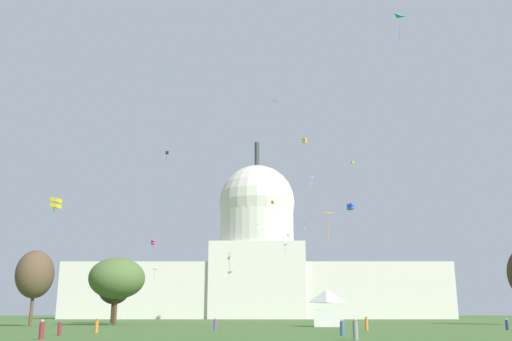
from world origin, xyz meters
TOP-DOWN VIEW (x-y plane):
  - capitol_building at (-4.63, 183.76)m, footprint 137.17×28.62m
  - event_tent at (6.74, 69.81)m, footprint 4.97×5.46m
  - tree_west_mid at (-42.99, 72.06)m, footprint 6.46×7.06m
  - tree_west_near at (-30.68, 79.62)m, footprint 13.70×13.40m
  - tree_west_far at (-35.38, 97.08)m, footprint 8.55×7.92m
  - person_navy_back_right at (28.64, 52.22)m, footprint 0.42×0.42m
  - person_purple_back_left at (-10.24, 49.15)m, footprint 0.42×0.42m
  - person_orange_mid_right at (-23.39, 41.60)m, footprint 0.57×0.57m
  - person_grey_lawn_far_right at (3.51, 24.15)m, footprint 0.60×0.60m
  - person_denim_front_center at (3.74, 33.26)m, footprint 0.56×0.56m
  - person_orange_near_tree_east at (9.19, 48.84)m, footprint 0.52×0.52m
  - person_maroon_edge_west at (-23.63, 25.15)m, footprint 0.56×0.56m
  - person_maroon_lawn_far_left at (-24.88, 33.42)m, footprint 0.47×0.47m
  - kite_orange_low at (3.49, 37.90)m, footprint 1.12×0.99m
  - kite_cyan_mid at (-4.16, 159.53)m, footprint 1.42×1.35m
  - kite_blue_low at (8.90, 55.37)m, footprint 1.19×1.18m
  - kite_magenta_low at (-27.58, 97.54)m, footprint 1.04×1.05m
  - kite_green_high at (-38.21, 89.98)m, footprint 1.57×0.96m
  - kite_black_high at (-33.28, 145.33)m, footprint 1.06×0.27m
  - kite_white_high at (12.24, 141.42)m, footprint 1.31×0.76m
  - kite_yellow_low at (-27.56, 36.63)m, footprint 1.23×1.18m
  - kite_red_high at (-1.33, 80.62)m, footprint 1.29×1.28m
  - kite_violet_low at (-33.76, 135.45)m, footprint 1.59×1.29m
  - kite_lime_high at (27.18, 153.99)m, footprint 1.01×1.00m
  - kite_pink_mid at (11.55, 162.78)m, footprint 1.41×0.97m
  - kite_gold_high at (8.34, 121.51)m, footprint 1.51×1.52m
  - kite_turquoise_high at (18.76, 59.38)m, footprint 1.91×1.47m
  - kite_orange_high at (0.39, 154.13)m, footprint 0.87×0.73m

SIDE VIEW (x-z plane):
  - person_navy_back_right at x=28.64m, z-range -0.06..1.44m
  - person_maroon_lawn_far_left at x=-24.88m, z-range -0.06..1.45m
  - person_orange_mid_right at x=-23.39m, z-range -0.07..1.51m
  - person_denim_front_center at x=3.74m, z-range -0.08..1.56m
  - person_purple_back_left at x=-10.24m, z-range -0.07..1.55m
  - person_maroon_edge_west at x=-23.63m, z-range -0.08..1.60m
  - person_orange_near_tree_east at x=9.19m, z-range -0.07..1.70m
  - person_grey_lawn_far_right at x=3.51m, z-range -0.08..1.73m
  - event_tent at x=6.74m, z-range 0.02..6.00m
  - tree_west_far at x=-35.38m, z-range 1.90..13.20m
  - tree_west_near at x=-30.68m, z-range 2.29..14.46m
  - tree_west_mid at x=-42.99m, z-range 2.25..14.98m
  - kite_orange_low at x=3.49m, z-range 11.18..14.09m
  - kite_violet_low at x=-33.76m, z-range 12.16..15.02m
  - kite_yellow_low at x=-27.56m, z-range 12.86..15.61m
  - kite_magenta_low at x=-27.58m, z-range 16.11..18.35m
  - kite_blue_low at x=8.90m, z-range 16.83..17.79m
  - capitol_building at x=-4.63m, z-range -14.57..52.10m
  - kite_cyan_mid at x=-4.16m, z-range 28.03..32.35m
  - kite_pink_mid at x=11.55m, z-range 29.98..32.20m
  - kite_green_high at x=-38.21m, z-range 35.45..37.99m
  - kite_orange_high at x=0.39m, z-range 35.11..38.54m
  - kite_white_high at x=12.24m, z-range 40.84..43.29m
  - kite_red_high at x=-1.33m, z-range 43.22..43.49m
  - kite_gold_high at x=8.34m, z-range 47.38..48.72m
  - kite_turquoise_high at x=18.76m, z-range 47.80..51.58m
  - kite_lime_high at x=27.18m, z-range 49.47..51.56m
  - kite_black_high at x=-33.28m, z-range 50.05..52.63m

